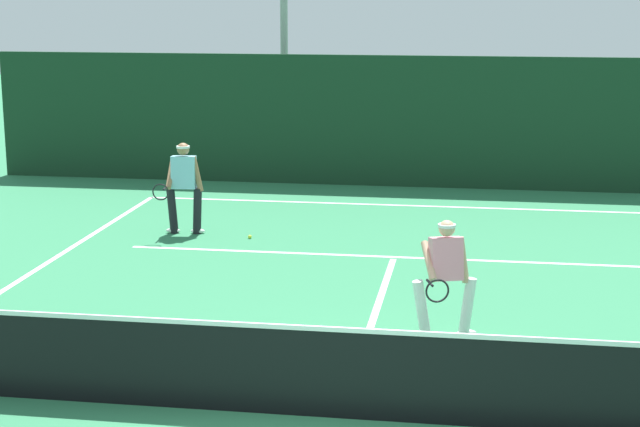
{
  "coord_description": "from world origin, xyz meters",
  "views": [
    {
      "loc": [
        1.32,
        -9.76,
        4.32
      ],
      "look_at": [
        -1.01,
        5.15,
        1.0
      ],
      "focal_mm": 57.72,
      "sensor_mm": 36.0,
      "label": 1
    }
  ],
  "objects": [
    {
      "name": "player_near",
      "position": [
        0.96,
        2.65,
        0.83
      ],
      "size": [
        0.85,
        0.9,
        1.53
      ],
      "rotation": [
        0.0,
        0.0,
        3.46
      ],
      "color": "silver",
      "rests_on": "ground_plane"
    },
    {
      "name": "court_line_centre",
      "position": [
        0.0,
        3.2,
        0.0
      ],
      "size": [
        0.1,
        6.4,
        0.01
      ],
      "primitive_type": "cube",
      "color": "white",
      "rests_on": "ground_plane"
    },
    {
      "name": "ground_plane",
      "position": [
        0.0,
        0.0,
        0.0
      ],
      "size": [
        80.0,
        80.0,
        0.0
      ],
      "primitive_type": "plane",
      "color": "#307B4F"
    },
    {
      "name": "tennis_ball",
      "position": [
        -2.62,
        7.42,
        0.03
      ],
      "size": [
        0.07,
        0.07,
        0.07
      ],
      "primitive_type": "sphere",
      "color": "#D1E033",
      "rests_on": "ground_plane"
    },
    {
      "name": "back_fence_windscreen",
      "position": [
        0.0,
        12.74,
        1.44
      ],
      "size": [
        19.34,
        0.12,
        2.89
      ],
      "primitive_type": "cube",
      "color": "#15331F",
      "rests_on": "ground_plane"
    },
    {
      "name": "court_line_service",
      "position": [
        0.0,
        6.53,
        0.0
      ],
      "size": [
        8.93,
        0.1,
        0.01
      ],
      "primitive_type": "cube",
      "color": "white",
      "rests_on": "ground_plane"
    },
    {
      "name": "tennis_net",
      "position": [
        0.0,
        0.0,
        0.5
      ],
      "size": [
        11.99,
        0.09,
        1.08
      ],
      "color": "#1E4723",
      "rests_on": "ground_plane"
    },
    {
      "name": "court_line_baseline_far",
      "position": [
        0.0,
        10.65,
        0.0
      ],
      "size": [
        10.95,
        0.1,
        0.01
      ],
      "primitive_type": "cube",
      "color": "white",
      "rests_on": "ground_plane"
    },
    {
      "name": "player_far",
      "position": [
        -3.86,
        7.62,
        0.91
      ],
      "size": [
        0.75,
        0.88,
        1.65
      ],
      "rotation": [
        0.0,
        0.0,
        3.21
      ],
      "color": "black",
      "rests_on": "ground_plane"
    }
  ]
}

